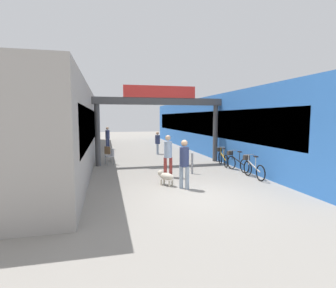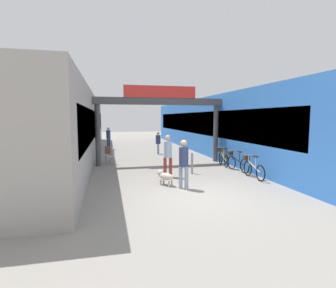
{
  "view_description": "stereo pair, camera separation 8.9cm",
  "coord_description": "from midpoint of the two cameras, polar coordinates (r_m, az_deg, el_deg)",
  "views": [
    {
      "loc": [
        -2.89,
        -7.97,
        2.57
      ],
      "look_at": [
        0.0,
        4.27,
        1.3
      ],
      "focal_mm": 28.0,
      "sensor_mm": 36.0,
      "label": 1
    },
    {
      "loc": [
        -2.8,
        -7.99,
        2.57
      ],
      "look_at": [
        0.0,
        4.27,
        1.3
      ],
      "focal_mm": 28.0,
      "sensor_mm": 36.0,
      "label": 2
    }
  ],
  "objects": [
    {
      "name": "storefront_left",
      "position": [
        19.12,
        -19.66,
        3.66
      ],
      "size": [
        3.0,
        26.0,
        3.95
      ],
      "color": "#9E9993",
      "rests_on": "ground_plane"
    },
    {
      "name": "bicycle_silver_nearest",
      "position": [
        11.79,
        18.11,
        -4.95
      ],
      "size": [
        0.46,
        1.69,
        0.98
      ],
      "color": "black",
      "rests_on": "ground_plane"
    },
    {
      "name": "dog_on_leash",
      "position": [
        10.03,
        -0.4,
        -7.03
      ],
      "size": [
        0.66,
        0.76,
        0.56
      ],
      "color": "beige",
      "rests_on": "ground_plane"
    },
    {
      "name": "arcade_sign_gateway",
      "position": [
        14.58,
        -1.63,
        7.67
      ],
      "size": [
        7.4,
        0.47,
        4.29
      ],
      "color": "#4C4C4F",
      "rests_on": "ground_plane"
    },
    {
      "name": "bollard_post_metal",
      "position": [
        12.07,
        5.46,
        -4.15
      ],
      "size": [
        0.1,
        0.1,
        0.98
      ],
      "color": "gray",
      "rests_on": "ground_plane"
    },
    {
      "name": "pedestrian_companion",
      "position": [
        11.3,
        0.18,
        -1.94
      ],
      "size": [
        0.4,
        0.39,
        1.82
      ],
      "color": "#99332D",
      "rests_on": "ground_plane"
    },
    {
      "name": "pedestrian_with_dog",
      "position": [
        9.42,
        3.69,
        -3.67
      ],
      "size": [
        0.48,
        0.48,
        1.78
      ],
      "color": "#8C9EB2",
      "rests_on": "ground_plane"
    },
    {
      "name": "storefront_right",
      "position": [
        20.58,
        9.84,
        4.03
      ],
      "size": [
        3.0,
        26.0,
        3.95
      ],
      "color": "blue",
      "rests_on": "ground_plane"
    },
    {
      "name": "pedestrian_elderly_walking",
      "position": [
        21.97,
        -12.73,
        1.66
      ],
      "size": [
        0.48,
        0.48,
        1.82
      ],
      "color": "navy",
      "rests_on": "ground_plane"
    },
    {
      "name": "pedestrian_carrying_crate",
      "position": [
        18.43,
        -2.03,
        0.56
      ],
      "size": [
        0.41,
        0.41,
        1.58
      ],
      "color": "#8C9EB2",
      "rests_on": "ground_plane"
    },
    {
      "name": "cafe_chair_wood_farther",
      "position": [
        15.83,
        -12.59,
        -1.74
      ],
      "size": [
        0.56,
        0.56,
        0.89
      ],
      "color": "gray",
      "rests_on": "ground_plane"
    },
    {
      "name": "ground_plane",
      "position": [
        8.86,
        6.58,
        -11.14
      ],
      "size": [
        80.0,
        80.0,
        0.0
      ],
      "primitive_type": "plane",
      "color": "gray"
    },
    {
      "name": "bicycle_orange_third",
      "position": [
        14.4,
        11.99,
        -2.88
      ],
      "size": [
        0.46,
        1.68,
        0.98
      ],
      "color": "black",
      "rests_on": "ground_plane"
    },
    {
      "name": "bicycle_black_second",
      "position": [
        13.13,
        14.87,
        -3.78
      ],
      "size": [
        0.46,
        1.68,
        0.98
      ],
      "color": "black",
      "rests_on": "ground_plane"
    },
    {
      "name": "cafe_chair_aluminium_nearer",
      "position": [
        14.7,
        -12.14,
        -2.3
      ],
      "size": [
        0.52,
        0.52,
        0.89
      ],
      "color": "gray",
      "rests_on": "ground_plane"
    }
  ]
}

